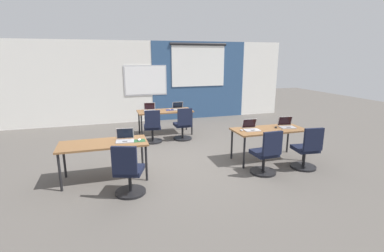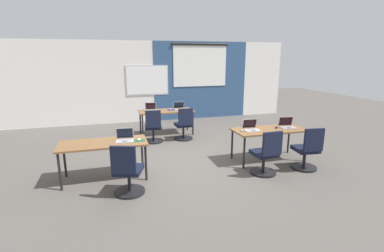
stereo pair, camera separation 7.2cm
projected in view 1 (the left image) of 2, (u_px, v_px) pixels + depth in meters
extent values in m
plane|color=#56514C|center=(185.00, 159.00, 6.44)|extent=(24.00, 24.00, 0.00)
cube|color=silver|center=(153.00, 82.00, 9.99)|extent=(10.00, 0.20, 2.80)
cube|color=#2D4C75|center=(200.00, 81.00, 10.39)|extent=(3.52, 0.01, 2.80)
cube|color=#B7B7BC|center=(146.00, 80.00, 9.80)|extent=(1.48, 0.02, 1.04)
cube|color=white|center=(146.00, 80.00, 9.79)|extent=(1.40, 0.02, 0.96)
cube|color=white|center=(198.00, 66.00, 10.23)|extent=(2.00, 0.02, 1.45)
cylinder|color=black|center=(199.00, 44.00, 10.04)|extent=(2.10, 0.10, 0.10)
cube|color=brown|center=(103.00, 144.00, 5.21)|extent=(1.60, 0.70, 0.04)
cylinder|color=black|center=(60.00, 173.00, 4.81)|extent=(0.04, 0.04, 0.68)
cylinder|color=black|center=(146.00, 163.00, 5.23)|extent=(0.04, 0.04, 0.68)
cylinder|color=black|center=(64.00, 161.00, 5.37)|extent=(0.04, 0.04, 0.68)
cylinder|color=black|center=(142.00, 153.00, 5.79)|extent=(0.04, 0.04, 0.68)
cube|color=brown|center=(269.00, 130.00, 6.21)|extent=(1.60, 0.70, 0.04)
cylinder|color=black|center=(244.00, 153.00, 5.81)|extent=(0.04, 0.04, 0.68)
cylinder|color=black|center=(304.00, 146.00, 6.23)|extent=(0.04, 0.04, 0.68)
cylinder|color=black|center=(232.00, 144.00, 6.37)|extent=(0.04, 0.04, 0.68)
cylinder|color=black|center=(288.00, 139.00, 6.79)|extent=(0.04, 0.04, 0.68)
cube|color=brown|center=(165.00, 111.00, 8.31)|extent=(1.60, 0.70, 0.04)
cylinder|color=black|center=(142.00, 127.00, 7.91)|extent=(0.04, 0.04, 0.68)
cylinder|color=black|center=(192.00, 123.00, 8.33)|extent=(0.04, 0.04, 0.68)
cylinder|color=black|center=(139.00, 122.00, 8.46)|extent=(0.04, 0.04, 0.68)
cylinder|color=black|center=(186.00, 119.00, 8.88)|extent=(0.04, 0.04, 0.68)
cube|color=#9E9EA3|center=(287.00, 127.00, 6.31)|extent=(0.36, 0.28, 0.02)
cube|color=#4C4C4F|center=(289.00, 127.00, 6.25)|extent=(0.10, 0.07, 0.00)
cube|color=#9E9EA3|center=(285.00, 121.00, 6.41)|extent=(0.34, 0.12, 0.21)
cube|color=black|center=(285.00, 121.00, 6.41)|extent=(0.30, 0.10, 0.19)
ellipsoid|color=black|center=(276.00, 127.00, 6.28)|extent=(0.09, 0.11, 0.03)
cylinder|color=black|center=(303.00, 167.00, 5.91)|extent=(0.52, 0.52, 0.04)
cylinder|color=black|center=(304.00, 158.00, 5.87)|extent=(0.06, 0.06, 0.34)
cube|color=black|center=(305.00, 149.00, 5.82)|extent=(0.49, 0.49, 0.08)
cube|color=black|center=(313.00, 140.00, 5.51)|extent=(0.40, 0.11, 0.46)
sphere|color=black|center=(297.00, 163.00, 6.14)|extent=(0.04, 0.04, 0.04)
sphere|color=black|center=(315.00, 167.00, 5.88)|extent=(0.04, 0.04, 0.04)
sphere|color=black|center=(295.00, 169.00, 5.80)|extent=(0.04, 0.04, 0.04)
cube|color=#9E9EA3|center=(179.00, 109.00, 8.42)|extent=(0.34, 0.24, 0.02)
cube|color=#4C4C4F|center=(179.00, 109.00, 8.37)|extent=(0.09, 0.06, 0.00)
cube|color=#9E9EA3|center=(178.00, 105.00, 8.54)|extent=(0.33, 0.10, 0.21)
cube|color=black|center=(178.00, 105.00, 8.54)|extent=(0.30, 0.09, 0.18)
cube|color=navy|center=(170.00, 110.00, 8.38)|extent=(0.22, 0.19, 0.00)
ellipsoid|color=#B2B2B7|center=(170.00, 109.00, 8.38)|extent=(0.08, 0.11, 0.03)
cylinder|color=black|center=(183.00, 138.00, 7.96)|extent=(0.52, 0.52, 0.04)
cylinder|color=black|center=(183.00, 132.00, 7.91)|extent=(0.06, 0.06, 0.34)
cube|color=black|center=(182.00, 125.00, 7.86)|extent=(0.45, 0.45, 0.08)
cube|color=black|center=(185.00, 117.00, 7.57)|extent=(0.40, 0.07, 0.46)
sphere|color=black|center=(180.00, 136.00, 8.17)|extent=(0.04, 0.04, 0.04)
sphere|color=black|center=(191.00, 138.00, 7.96)|extent=(0.04, 0.04, 0.04)
sphere|color=black|center=(176.00, 140.00, 7.83)|extent=(0.04, 0.04, 0.04)
cube|color=silver|center=(150.00, 111.00, 8.21)|extent=(0.36, 0.27, 0.02)
cube|color=#4C4C4F|center=(150.00, 111.00, 8.15)|extent=(0.10, 0.07, 0.00)
cube|color=silver|center=(150.00, 106.00, 8.31)|extent=(0.33, 0.09, 0.22)
cube|color=black|center=(150.00, 106.00, 8.30)|extent=(0.30, 0.08, 0.19)
cylinder|color=black|center=(153.00, 141.00, 7.70)|extent=(0.52, 0.52, 0.04)
cylinder|color=black|center=(152.00, 134.00, 7.65)|extent=(0.06, 0.06, 0.34)
cube|color=black|center=(152.00, 127.00, 7.60)|extent=(0.48, 0.48, 0.08)
cube|color=black|center=(152.00, 119.00, 7.30)|extent=(0.40, 0.10, 0.46)
sphere|color=black|center=(152.00, 139.00, 7.92)|extent=(0.04, 0.04, 0.04)
sphere|color=black|center=(161.00, 141.00, 7.67)|extent=(0.04, 0.04, 0.04)
sphere|color=black|center=(145.00, 142.00, 7.59)|extent=(0.04, 0.04, 0.04)
cube|color=#B7B7BC|center=(252.00, 130.00, 6.07)|extent=(0.34, 0.25, 0.02)
cube|color=#4C4C4F|center=(253.00, 130.00, 6.02)|extent=(0.09, 0.07, 0.00)
cube|color=#B7B7BC|center=(249.00, 123.00, 6.18)|extent=(0.33, 0.09, 0.21)
cube|color=black|center=(249.00, 123.00, 6.18)|extent=(0.30, 0.08, 0.19)
ellipsoid|color=#B2B2B7|center=(242.00, 130.00, 6.03)|extent=(0.07, 0.11, 0.03)
cylinder|color=black|center=(263.00, 172.00, 5.66)|extent=(0.52, 0.52, 0.04)
cylinder|color=black|center=(263.00, 163.00, 5.61)|extent=(0.06, 0.06, 0.34)
cube|color=black|center=(264.00, 153.00, 5.56)|extent=(0.46, 0.46, 0.08)
cube|color=black|center=(273.00, 143.00, 5.27)|extent=(0.40, 0.08, 0.46)
sphere|color=black|center=(257.00, 167.00, 5.87)|extent=(0.04, 0.04, 0.04)
sphere|color=black|center=(274.00, 171.00, 5.66)|extent=(0.04, 0.04, 0.04)
sphere|color=black|center=(255.00, 175.00, 5.52)|extent=(0.04, 0.04, 0.04)
cube|color=#B7B7BC|center=(125.00, 141.00, 5.27)|extent=(0.35, 0.27, 0.02)
cube|color=#4C4C4F|center=(125.00, 142.00, 5.22)|extent=(0.10, 0.07, 0.00)
cube|color=#B7B7BC|center=(125.00, 133.00, 5.38)|extent=(0.33, 0.09, 0.22)
cube|color=black|center=(125.00, 133.00, 5.37)|extent=(0.30, 0.08, 0.19)
cube|color=#23512D|center=(139.00, 141.00, 5.34)|extent=(0.22, 0.19, 0.00)
ellipsoid|color=silver|center=(139.00, 140.00, 5.33)|extent=(0.09, 0.11, 0.03)
cylinder|color=black|center=(131.00, 192.00, 4.82)|extent=(0.52, 0.52, 0.04)
cylinder|color=black|center=(130.00, 182.00, 4.77)|extent=(0.06, 0.06, 0.34)
cube|color=black|center=(129.00, 170.00, 4.72)|extent=(0.56, 0.56, 0.08)
cube|color=black|center=(124.00, 160.00, 4.41)|extent=(0.40, 0.19, 0.46)
sphere|color=black|center=(134.00, 186.00, 5.04)|extent=(0.04, 0.04, 0.04)
sphere|color=black|center=(143.00, 194.00, 4.73)|extent=(0.04, 0.04, 0.04)
sphere|color=black|center=(117.00, 194.00, 4.75)|extent=(0.04, 0.04, 0.04)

